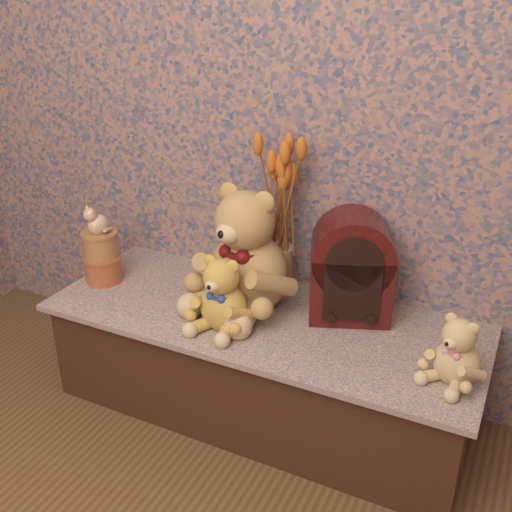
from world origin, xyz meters
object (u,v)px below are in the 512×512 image
Objects in this scene: teddy_medium at (223,289)px; biscuit_tin_lower at (103,269)px; teddy_large at (249,243)px; cathedral_radio at (351,266)px; cat_figurine at (97,218)px; ceramic_vase at (278,271)px; teddy_small at (459,347)px.

teddy_medium reaches higher than biscuit_tin_lower.
teddy_large is at bearing 8.65° from biscuit_tin_lower.
teddy_medium is at bearing -80.95° from teddy_large.
cathedral_radio reaches higher than cat_figurine.
ceramic_vase is at bearing 17.17° from biscuit_tin_lower.
ceramic_vase is (-0.27, 0.03, -0.09)m from cathedral_radio.
teddy_large is 0.57m from cat_figurine.
teddy_small is 1.93× the size of cat_figurine.
biscuit_tin_lower is (-1.28, 0.05, -0.06)m from teddy_small.
cathedral_radio is 0.92m from biscuit_tin_lower.
cathedral_radio is (0.34, 0.25, 0.05)m from teddy_medium.
teddy_medium is 0.29m from ceramic_vase.
teddy_small is (0.72, -0.14, -0.12)m from teddy_large.
biscuit_tin_lower is 1.18× the size of cat_figurine.
teddy_large reaches higher than biscuit_tin_lower.
teddy_small is at bearing -20.30° from ceramic_vase.
biscuit_tin_lower is at bearing -159.79° from teddy_large.
teddy_small is 0.70m from ceramic_vase.
ceramic_vase is (0.07, 0.27, -0.04)m from teddy_medium.
ceramic_vase is 0.65m from biscuit_tin_lower.
teddy_medium is at bearing -153.02° from teddy_small.
biscuit_tin_lower is (-0.57, -0.09, -0.18)m from teddy_large.
cat_figurine is at bearing -159.79° from teddy_large.
biscuit_tin_lower is (-0.62, -0.19, -0.04)m from ceramic_vase.
ceramic_vase is 1.63× the size of cat_figurine.
cathedral_radio is 0.29m from ceramic_vase.
teddy_medium is 2.35× the size of cat_figurine.
cathedral_radio is (0.33, 0.08, -0.05)m from teddy_large.
teddy_large is 0.19m from teddy_medium.
cat_figurine is (-0.90, -0.16, 0.07)m from cathedral_radio.
teddy_large is 3.45× the size of biscuit_tin_lower.
ceramic_vase is (-0.66, 0.24, -0.02)m from teddy_small.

